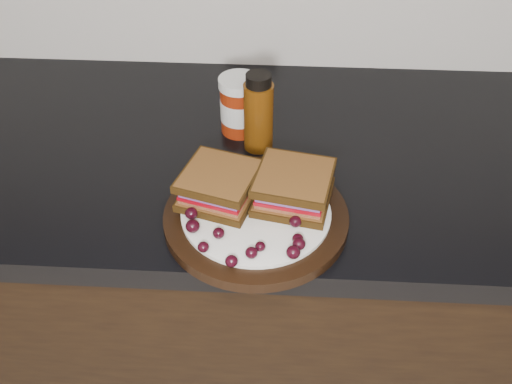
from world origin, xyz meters
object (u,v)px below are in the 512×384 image
sandwich_left (219,185)px  condiment_jar (240,105)px  plate (256,217)px  oil_bottle (258,112)px

sandwich_left → condiment_jar: (0.01, 0.22, 0.01)m
plate → oil_bottle: bearing=92.1°
plate → condiment_jar: 0.25m
plate → sandwich_left: bearing=156.2°
plate → condiment_jar: bearing=100.2°
sandwich_left → oil_bottle: (0.05, 0.17, 0.02)m
sandwich_left → oil_bottle: bearing=90.1°
sandwich_left → oil_bottle: oil_bottle is taller
condiment_jar → oil_bottle: size_ratio=0.75×
sandwich_left → oil_bottle: size_ratio=0.75×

